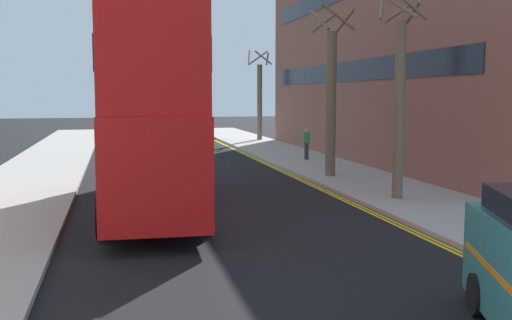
{
  "coord_description": "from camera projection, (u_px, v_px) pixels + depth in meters",
  "views": [
    {
      "loc": [
        -3.05,
        -4.45,
        3.52
      ],
      "look_at": [
        0.5,
        11.0,
        1.8
      ],
      "focal_mm": 42.55,
      "sensor_mm": 36.0,
      "label": 1
    }
  ],
  "objects": [
    {
      "name": "street_tree_far",
      "position": [
        399.0,
        98.0,
        19.47
      ],
      "size": [
        1.6,
        1.86,
        6.65
      ],
      "color": "#6B6047",
      "rests_on": "sidewalk_right"
    },
    {
      "name": "pedestrian_far",
      "position": [
        306.0,
        143.0,
        31.49
      ],
      "size": [
        0.34,
        0.22,
        1.62
      ],
      "color": "#2D2D38",
      "rests_on": "sidewalk_right"
    },
    {
      "name": "double_decker_bus_away",
      "position": [
        150.0,
        111.0,
        18.03
      ],
      "size": [
        3.06,
        10.88,
        5.64
      ],
      "color": "red",
      "rests_on": "ground"
    },
    {
      "name": "townhouse_terrace_right",
      "position": [
        433.0,
        44.0,
        32.29
      ],
      "size": [
        10.08,
        28.0,
        12.32
      ],
      "color": "brown",
      "rests_on": "ground"
    },
    {
      "name": "street_tree_near",
      "position": [
        331.0,
        98.0,
        24.98
      ],
      "size": [
        1.67,
        1.62,
        6.97
      ],
      "color": "#6B6047",
      "rests_on": "sidewalk_right"
    },
    {
      "name": "sidewalk_right",
      "position": [
        384.0,
        188.0,
        22.31
      ],
      "size": [
        4.0,
        80.0,
        0.14
      ],
      "primitive_type": "cube",
      "color": "#9E9991",
      "rests_on": "ground"
    },
    {
      "name": "sidewalk_left",
      "position": [
        8.0,
        202.0,
        19.41
      ],
      "size": [
        4.0,
        80.0,
        0.14
      ],
      "primitive_type": "cube",
      "color": "#9E9991",
      "rests_on": "ground"
    },
    {
      "name": "kerb_line_outer",
      "position": [
        351.0,
        202.0,
        19.91
      ],
      "size": [
        0.1,
        56.0,
        0.01
      ],
      "primitive_type": "cube",
      "color": "yellow",
      "rests_on": "ground"
    },
    {
      "name": "kerb_line_inner",
      "position": [
        346.0,
        202.0,
        19.88
      ],
      "size": [
        0.1,
        56.0,
        0.01
      ],
      "primitive_type": "cube",
      "color": "yellow",
      "rests_on": "ground"
    },
    {
      "name": "street_tree_mid",
      "position": [
        260.0,
        98.0,
        45.22
      ],
      "size": [
        1.83,
        1.83,
        6.71
      ],
      "color": "#6B6047",
      "rests_on": "sidewalk_right"
    }
  ]
}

